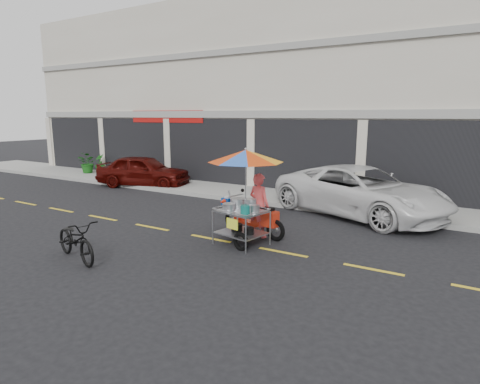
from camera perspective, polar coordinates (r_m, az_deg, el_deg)
The scene contains 10 objects.
ground at distance 9.25m, azimuth 6.12°, elevation -8.54°, with size 90.00×90.00×0.00m, color black.
sidewalk at distance 14.23m, azimuth 15.55°, elevation -1.65°, with size 45.00×3.00×0.15m, color gray.
shophouse_block at distance 18.57m, azimuth 29.30°, elevation 13.15°, with size 36.00×8.11×10.40m.
centerline at distance 9.25m, azimuth 6.12°, elevation -8.51°, with size 42.00×0.10×0.01m, color gold.
maroon_sedan at distance 17.89m, azimuth -13.57°, elevation 2.94°, with size 1.62×4.01×1.37m, color #3C0704.
white_pickup at distance 12.87m, azimuth 16.72°, elevation 0.10°, with size 2.52×5.47×1.52m, color silver.
plant_tall at distance 21.90m, azimuth -20.79°, elevation 3.93°, with size 0.95×0.83×1.06m, color #165215.
plant_short at distance 21.99m, azimuth -19.29°, elevation 3.88°, with size 0.52×0.52×0.93m, color #165215.
near_bicycle at distance 9.28m, azimuth -22.31°, elevation -6.29°, with size 0.60×1.73×0.91m, color black.
food_vendor_rig at distance 9.64m, azimuth 1.35°, elevation 1.33°, with size 2.31×2.17×2.33m.
Camera 1 is at (3.64, -7.93, 3.07)m, focal length 30.00 mm.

